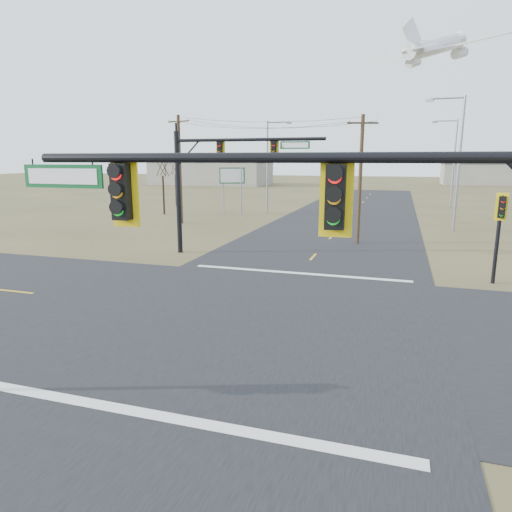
{
  "coord_description": "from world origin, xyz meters",
  "views": [
    {
      "loc": [
        5.07,
        -16.4,
        6.16
      ],
      "look_at": [
        -0.39,
        1.0,
        2.29
      ],
      "focal_mm": 32.0,
      "sensor_mm": 36.0,
      "label": 1
    }
  ],
  "objects_px": {
    "utility_pole_near": "(360,178)",
    "bare_tree_a": "(162,166)",
    "highway_sign": "(232,181)",
    "streetlight_a": "(456,157)",
    "pedestal_signal_ne": "(500,218)",
    "mast_arm_near": "(346,235)",
    "utility_pole_far": "(180,168)",
    "streetlight_b": "(452,159)",
    "streetlight_c": "(269,162)",
    "mast_arm_far": "(217,167)",
    "bare_tree_b": "(175,167)"
  },
  "relations": [
    {
      "from": "utility_pole_near",
      "to": "bare_tree_a",
      "type": "relative_size",
      "value": 1.36
    },
    {
      "from": "highway_sign",
      "to": "streetlight_a",
      "type": "relative_size",
      "value": 0.46
    },
    {
      "from": "pedestal_signal_ne",
      "to": "highway_sign",
      "type": "xyz_separation_m",
      "value": [
        -22.62,
        23.21,
        0.46
      ]
    },
    {
      "from": "mast_arm_near",
      "to": "utility_pole_far",
      "type": "distance_m",
      "value": 38.18
    },
    {
      "from": "streetlight_b",
      "to": "streetlight_c",
      "type": "xyz_separation_m",
      "value": [
        -20.67,
        -12.69,
        -0.38
      ]
    },
    {
      "from": "utility_pole_far",
      "to": "bare_tree_a",
      "type": "height_order",
      "value": "utility_pole_far"
    },
    {
      "from": "streetlight_a",
      "to": "streetlight_c",
      "type": "distance_m",
      "value": 20.83
    },
    {
      "from": "mast_arm_far",
      "to": "streetlight_a",
      "type": "relative_size",
      "value": 0.86
    },
    {
      "from": "streetlight_c",
      "to": "bare_tree_b",
      "type": "xyz_separation_m",
      "value": [
        -14.13,
        4.01,
        -0.68
      ]
    },
    {
      "from": "streetlight_b",
      "to": "mast_arm_near",
      "type": "bearing_deg",
      "value": -104.6
    },
    {
      "from": "streetlight_b",
      "to": "utility_pole_far",
      "type": "bearing_deg",
      "value": -145.53
    },
    {
      "from": "mast_arm_near",
      "to": "pedestal_signal_ne",
      "type": "xyz_separation_m",
      "value": [
        5.58,
        17.32,
        -1.63
      ]
    },
    {
      "from": "highway_sign",
      "to": "bare_tree_b",
      "type": "height_order",
      "value": "bare_tree_b"
    },
    {
      "from": "utility_pole_near",
      "to": "streetlight_a",
      "type": "height_order",
      "value": "streetlight_a"
    },
    {
      "from": "bare_tree_a",
      "to": "bare_tree_b",
      "type": "bearing_deg",
      "value": 108.95
    },
    {
      "from": "pedestal_signal_ne",
      "to": "utility_pole_near",
      "type": "height_order",
      "value": "utility_pole_near"
    },
    {
      "from": "utility_pole_near",
      "to": "mast_arm_near",
      "type": "bearing_deg",
      "value": -85.69
    },
    {
      "from": "streetlight_b",
      "to": "pedestal_signal_ne",
      "type": "bearing_deg",
      "value": -99.59
    },
    {
      "from": "utility_pole_near",
      "to": "streetlight_a",
      "type": "distance_m",
      "value": 11.32
    },
    {
      "from": "mast_arm_far",
      "to": "streetlight_c",
      "type": "distance_m",
      "value": 24.44
    },
    {
      "from": "streetlight_b",
      "to": "utility_pole_near",
      "type": "bearing_deg",
      "value": -114.31
    },
    {
      "from": "utility_pole_far",
      "to": "highway_sign",
      "type": "height_order",
      "value": "utility_pole_far"
    },
    {
      "from": "utility_pole_far",
      "to": "streetlight_c",
      "type": "distance_m",
      "value": 12.6
    },
    {
      "from": "highway_sign",
      "to": "streetlight_c",
      "type": "relative_size",
      "value": 0.51
    },
    {
      "from": "utility_pole_far",
      "to": "bare_tree_b",
      "type": "relative_size",
      "value": 1.58
    },
    {
      "from": "pedestal_signal_ne",
      "to": "utility_pole_near",
      "type": "relative_size",
      "value": 0.49
    },
    {
      "from": "bare_tree_a",
      "to": "utility_pole_near",
      "type": "bearing_deg",
      "value": -28.06
    },
    {
      "from": "streetlight_c",
      "to": "bare_tree_b",
      "type": "bearing_deg",
      "value": 155.59
    },
    {
      "from": "streetlight_a",
      "to": "bare_tree_a",
      "type": "relative_size",
      "value": 1.66
    },
    {
      "from": "streetlight_b",
      "to": "streetlight_c",
      "type": "bearing_deg",
      "value": -156.11
    },
    {
      "from": "mast_arm_far",
      "to": "streetlight_b",
      "type": "bearing_deg",
      "value": 52.39
    },
    {
      "from": "mast_arm_far",
      "to": "utility_pole_far",
      "type": "relative_size",
      "value": 0.96
    },
    {
      "from": "mast_arm_near",
      "to": "streetlight_b",
      "type": "relative_size",
      "value": 0.93
    },
    {
      "from": "highway_sign",
      "to": "streetlight_a",
      "type": "xyz_separation_m",
      "value": [
        22.24,
        -5.11,
        2.59
      ]
    },
    {
      "from": "highway_sign",
      "to": "bare_tree_b",
      "type": "xyz_separation_m",
      "value": [
        -10.85,
        7.5,
        1.38
      ]
    },
    {
      "from": "streetlight_b",
      "to": "streetlight_a",
      "type": "bearing_deg",
      "value": -102.24
    },
    {
      "from": "bare_tree_a",
      "to": "bare_tree_b",
      "type": "distance_m",
      "value": 9.57
    },
    {
      "from": "mast_arm_near",
      "to": "bare_tree_b",
      "type": "height_order",
      "value": "mast_arm_near"
    },
    {
      "from": "pedestal_signal_ne",
      "to": "bare_tree_a",
      "type": "xyz_separation_m",
      "value": [
        -30.36,
        21.66,
        2.08
      ]
    },
    {
      "from": "utility_pole_far",
      "to": "highway_sign",
      "type": "bearing_deg",
      "value": 72.24
    },
    {
      "from": "utility_pole_far",
      "to": "highway_sign",
      "type": "xyz_separation_m",
      "value": [
        2.47,
        7.72,
        -1.51
      ]
    },
    {
      "from": "mast_arm_far",
      "to": "utility_pole_far",
      "type": "height_order",
      "value": "utility_pole_far"
    },
    {
      "from": "utility_pole_far",
      "to": "streetlight_b",
      "type": "relative_size",
      "value": 0.92
    },
    {
      "from": "pedestal_signal_ne",
      "to": "streetlight_c",
      "type": "relative_size",
      "value": 0.44
    },
    {
      "from": "pedestal_signal_ne",
      "to": "utility_pole_near",
      "type": "xyz_separation_m",
      "value": [
        -7.6,
        9.53,
        1.5
      ]
    },
    {
      "from": "bare_tree_a",
      "to": "streetlight_b",
      "type": "bearing_deg",
      "value": 29.22
    },
    {
      "from": "highway_sign",
      "to": "bare_tree_b",
      "type": "bearing_deg",
      "value": 123.59
    },
    {
      "from": "utility_pole_near",
      "to": "streetlight_c",
      "type": "xyz_separation_m",
      "value": [
        -11.74,
        17.17,
        1.02
      ]
    },
    {
      "from": "pedestal_signal_ne",
      "to": "utility_pole_far",
      "type": "distance_m",
      "value": 29.55
    },
    {
      "from": "utility_pole_far",
      "to": "bare_tree_b",
      "type": "xyz_separation_m",
      "value": [
        -8.38,
        15.21,
        -0.13
      ]
    }
  ]
}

